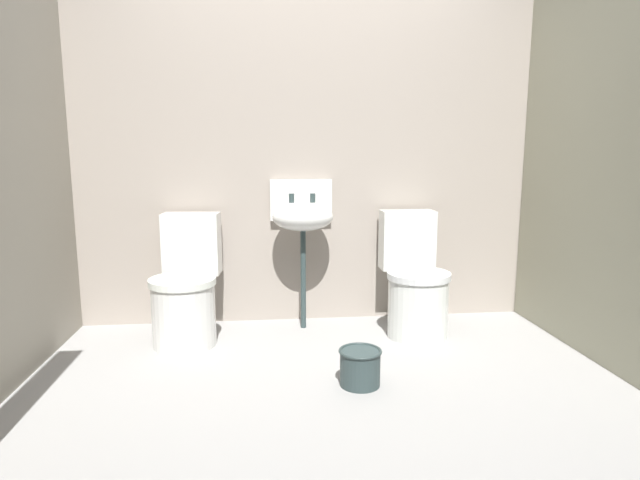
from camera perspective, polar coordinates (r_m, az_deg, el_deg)
The scene contains 7 objects.
ground_plane at distance 2.78m, azimuth 0.62°, elevation -16.14°, with size 3.49×2.57×0.08m, color gray.
wall_back at distance 3.64m, azimuth -1.47°, elevation 9.07°, with size 3.49×0.10×2.28m, color gray.
wall_right at distance 3.21m, azimuth 30.24°, elevation 7.78°, with size 0.10×2.37×2.28m, color gray.
toilet_left at distance 3.37m, azimuth -14.35°, elevation -5.32°, with size 0.43×0.62×0.78m.
toilet_right at distance 3.47m, azimuth 10.25°, elevation -4.75°, with size 0.40×0.59×0.78m.
sink at distance 3.45m, azimuth -1.91°, elevation 2.63°, with size 0.42×0.35×0.99m.
bucket at distance 2.72m, azimuth 4.39°, elevation -13.56°, with size 0.22×0.22×0.19m.
Camera 1 is at (-0.30, -2.49, 1.16)m, focal length 29.40 mm.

